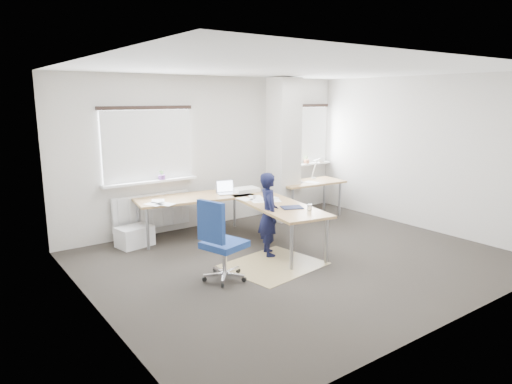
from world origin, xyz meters
TOP-DOWN VIEW (x-y plane):
  - ground at (0.00, 0.00)m, footprint 6.00×6.00m
  - room_shell at (0.18, 0.45)m, footprint 6.04×5.04m
  - floor_mat at (-0.47, 0.01)m, footprint 1.48×1.31m
  - white_crate at (-1.78, 2.04)m, footprint 0.61×0.48m
  - desk_main at (-0.28, 1.23)m, footprint 2.40×2.94m
  - desk_side at (1.87, 1.81)m, footprint 1.46×0.82m
  - task_chair at (-1.37, -0.05)m, footprint 0.63×0.62m
  - person at (-0.23, 0.42)m, footprint 0.47×0.56m

SIDE VIEW (x-z plane):
  - ground at x=0.00m, z-range 0.00..0.00m
  - floor_mat at x=-0.47m, z-range 0.00..0.01m
  - white_crate at x=-1.78m, z-range 0.00..0.33m
  - task_chair at x=-1.37m, z-range -0.25..0.88m
  - person at x=-0.23m, z-range 0.00..1.30m
  - desk_side at x=1.87m, z-range 0.08..1.29m
  - desk_main at x=-0.28m, z-range 0.21..1.17m
  - room_shell at x=0.18m, z-range 0.34..3.16m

